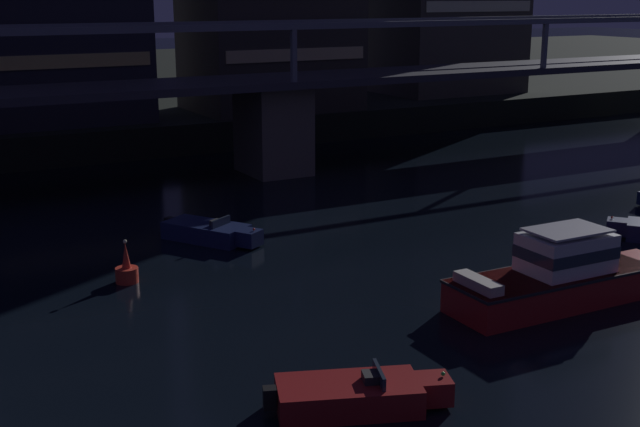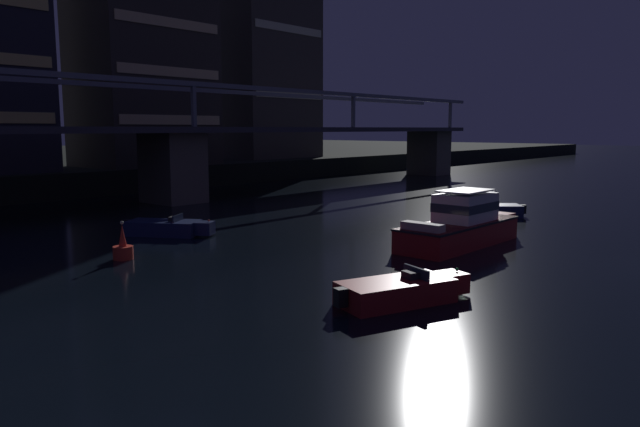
# 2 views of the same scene
# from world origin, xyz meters

# --- Properties ---
(far_riverbank) EXTENTS (240.00, 80.00, 2.20)m
(far_riverbank) POSITION_xyz_m (0.00, 84.56, 1.10)
(far_riverbank) COLOR black
(far_riverbank) RESTS_ON ground
(river_bridge) EXTENTS (84.50, 6.40, 9.38)m
(river_bridge) POSITION_xyz_m (0.00, 36.55, 4.43)
(river_bridge) COLOR #605B51
(river_bridge) RESTS_ON ground
(cabin_cruiser_near_left) EXTENTS (9.17, 2.82, 2.79)m
(cabin_cruiser_near_left) POSITION_xyz_m (-1.05, 10.55, 1.05)
(cabin_cruiser_near_left) COLOR maroon
(cabin_cruiser_near_left) RESTS_ON ground
(speedboat_near_right) EXTENTS (5.09, 3.07, 1.16)m
(speedboat_near_right) POSITION_xyz_m (-11.81, 7.15, 0.41)
(speedboat_near_right) COLOR maroon
(speedboat_near_right) RESTS_ON ground
(speedboat_mid_center) EXTENTS (3.70, 4.83, 1.16)m
(speedboat_mid_center) POSITION_xyz_m (-9.24, 24.27, 0.41)
(speedboat_mid_center) COLOR #19234C
(speedboat_mid_center) RESTS_ON ground
(channel_buoy) EXTENTS (0.90, 0.90, 1.76)m
(channel_buoy) POSITION_xyz_m (-14.27, 20.46, 0.48)
(channel_buoy) COLOR red
(channel_buoy) RESTS_ON ground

